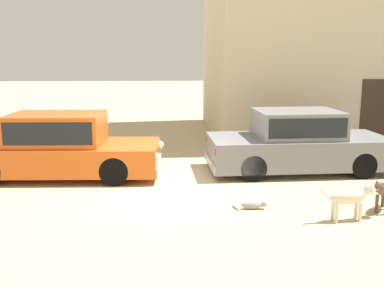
{
  "coord_description": "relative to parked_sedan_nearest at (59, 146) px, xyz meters",
  "views": [
    {
      "loc": [
        0.07,
        -9.22,
        2.78
      ],
      "look_at": [
        0.66,
        0.2,
        0.9
      ],
      "focal_mm": 41.88,
      "sensor_mm": 36.0,
      "label": 1
    }
  ],
  "objects": [
    {
      "name": "ground_plane",
      "position": [
        2.36,
        -1.07,
        -0.72
      ],
      "size": [
        80.0,
        80.0,
        0.0
      ],
      "primitive_type": "plane",
      "color": "tan"
    },
    {
      "name": "parked_sedan_nearest",
      "position": [
        0.0,
        0.0,
        0.0
      ],
      "size": [
        4.72,
        1.96,
        1.47
      ],
      "rotation": [
        0.0,
        0.0,
        -0.05
      ],
      "color": "#D15619",
      "rests_on": "ground_plane"
    },
    {
      "name": "parked_sedan_second",
      "position": [
        5.64,
        0.16,
        0.01
      ],
      "size": [
        4.46,
        1.96,
        1.48
      ],
      "rotation": [
        0.0,
        0.0,
        0.03
      ],
      "color": "slate",
      "rests_on": "ground_plane"
    },
    {
      "name": "stray_dog_spotted",
      "position": [
        5.57,
        -3.22,
        -0.3
      ],
      "size": [
        1.06,
        0.27,
        0.66
      ],
      "rotation": [
        0.0,
        0.0,
        0.12
      ],
      "color": "beige",
      "rests_on": "ground_plane"
    },
    {
      "name": "stray_dog_tan",
      "position": [
        6.34,
        -2.84,
        -0.31
      ],
      "size": [
        0.73,
        0.8,
        0.65
      ],
      "rotation": [
        0.0,
        0.0,
        3.99
      ],
      "color": "brown",
      "rests_on": "ground_plane"
    },
    {
      "name": "stray_cat",
      "position": [
        4.04,
        -2.54,
        -0.65
      ],
      "size": [
        0.63,
        0.24,
        0.17
      ],
      "rotation": [
        0.0,
        0.0,
        6.21
      ],
      "color": "gray",
      "rests_on": "ground_plane"
    }
  ]
}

